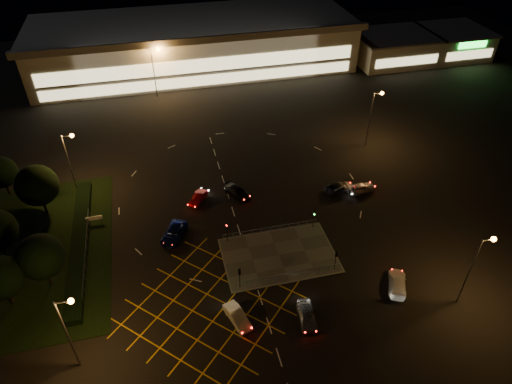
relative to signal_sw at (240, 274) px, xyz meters
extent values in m
plane|color=black|center=(4.00, 5.99, -2.37)|extent=(180.00, 180.00, 0.00)
cube|color=#4C4944|center=(6.00, 3.99, -2.31)|extent=(14.00, 9.00, 0.12)
cube|color=black|center=(-24.00, 11.99, -2.33)|extent=(18.00, 30.00, 0.08)
cube|color=black|center=(-19.00, 11.99, -1.87)|extent=(2.00, 26.00, 1.00)
cube|color=beige|center=(4.00, 67.99, 2.63)|extent=(70.00, 25.00, 10.00)
cube|color=slate|center=(4.00, 67.99, 7.83)|extent=(72.00, 26.50, 0.60)
cube|color=#FFEAA5|center=(4.00, 55.44, 2.63)|extent=(66.00, 0.20, 3.00)
cube|color=#FFEAA5|center=(4.00, 55.44, -0.57)|extent=(66.00, 0.20, 2.20)
cube|color=beige|center=(50.00, 59.99, 0.63)|extent=(18.00, 14.00, 6.00)
cube|color=slate|center=(50.00, 59.99, 3.78)|extent=(18.80, 14.80, 0.40)
cube|color=#FFEAA5|center=(50.00, 52.94, 0.23)|extent=(15.30, 0.20, 2.00)
cube|color=beige|center=(66.00, 59.99, 0.63)|extent=(14.00, 14.00, 6.00)
cube|color=slate|center=(66.00, 59.99, 3.78)|extent=(14.80, 14.80, 0.40)
cube|color=#FFEAA5|center=(66.00, 52.94, 0.23)|extent=(11.90, 0.20, 2.00)
cube|color=#19E533|center=(66.00, 52.84, 2.63)|extent=(7.00, 0.30, 1.40)
cylinder|color=slate|center=(-18.00, -6.01, 2.63)|extent=(0.20, 0.20, 10.00)
cylinder|color=slate|center=(-17.30, -6.01, 7.43)|extent=(1.40, 0.12, 0.12)
sphere|color=orange|center=(-16.60, -6.01, 7.38)|extent=(0.56, 0.56, 0.56)
cylinder|color=slate|center=(24.00, -8.01, 2.63)|extent=(0.20, 0.20, 10.00)
cylinder|color=slate|center=(24.70, -8.01, 7.43)|extent=(1.40, 0.12, 0.12)
sphere|color=orange|center=(25.40, -8.01, 7.38)|extent=(0.56, 0.56, 0.56)
cylinder|color=slate|center=(-20.00, 23.99, 2.63)|extent=(0.20, 0.20, 10.00)
cylinder|color=slate|center=(-19.30, 23.99, 7.43)|extent=(1.40, 0.12, 0.12)
sphere|color=orange|center=(-18.60, 23.99, 7.38)|extent=(0.56, 0.56, 0.56)
cylinder|color=slate|center=(28.00, 25.99, 2.63)|extent=(0.20, 0.20, 10.00)
cylinder|color=slate|center=(28.70, 25.99, 7.43)|extent=(1.40, 0.12, 0.12)
sphere|color=orange|center=(29.40, 25.99, 7.38)|extent=(0.56, 0.56, 0.56)
cylinder|color=slate|center=(-6.00, 53.99, 2.63)|extent=(0.20, 0.20, 10.00)
cylinder|color=slate|center=(-5.30, 53.99, 7.43)|extent=(1.40, 0.12, 0.12)
sphere|color=orange|center=(-4.60, 53.99, 7.38)|extent=(0.56, 0.56, 0.56)
cylinder|color=slate|center=(34.00, 55.99, 2.63)|extent=(0.20, 0.20, 10.00)
cylinder|color=slate|center=(34.70, 55.99, 7.43)|extent=(1.40, 0.12, 0.12)
sphere|color=orange|center=(35.40, 55.99, 7.38)|extent=(0.56, 0.56, 0.56)
cylinder|color=black|center=(0.00, -0.01, -0.75)|extent=(0.10, 0.10, 3.00)
cube|color=black|center=(0.00, -0.01, 0.45)|extent=(0.28, 0.18, 0.90)
sphere|color=#19FF33|center=(0.00, 0.12, 0.45)|extent=(0.16, 0.16, 0.16)
cylinder|color=black|center=(12.00, -0.01, -0.75)|extent=(0.10, 0.10, 3.00)
cube|color=black|center=(12.00, -0.01, 0.45)|extent=(0.28, 0.18, 0.90)
sphere|color=#19FF33|center=(12.00, 0.12, 0.45)|extent=(0.16, 0.16, 0.16)
cylinder|color=black|center=(0.00, 7.99, -0.75)|extent=(0.10, 0.10, 3.00)
cube|color=black|center=(0.00, 7.99, 0.45)|extent=(0.28, 0.18, 0.90)
sphere|color=#FF0C0C|center=(0.00, 7.86, 0.45)|extent=(0.16, 0.16, 0.16)
cylinder|color=black|center=(12.00, 7.99, -0.75)|extent=(0.10, 0.10, 3.00)
cube|color=black|center=(12.00, 7.99, 0.45)|extent=(0.28, 0.18, 0.90)
sphere|color=#19FF33|center=(12.00, 7.86, 0.45)|extent=(0.16, 0.16, 0.16)
cylinder|color=black|center=(-26.00, 3.99, -1.11)|extent=(0.36, 0.36, 2.52)
sphere|color=black|center=(-26.00, 3.99, 1.97)|extent=(5.04, 5.04, 5.04)
cylinder|color=black|center=(-28.00, 11.99, -1.02)|extent=(0.36, 0.36, 2.70)
cylinder|color=black|center=(-24.00, 19.99, -0.93)|extent=(0.36, 0.36, 2.88)
sphere|color=black|center=(-24.00, 19.99, 2.59)|extent=(5.76, 5.76, 5.76)
cylinder|color=black|center=(-30.00, 25.99, -1.20)|extent=(0.36, 0.36, 2.34)
sphere|color=black|center=(-30.00, 25.99, 1.66)|extent=(4.68, 4.68, 4.68)
cylinder|color=black|center=(-22.00, 5.99, -1.02)|extent=(0.36, 0.36, 2.70)
sphere|color=black|center=(-22.00, 5.99, 2.28)|extent=(5.40, 5.40, 5.40)
imported|color=#ACAEB4|center=(6.27, -6.23, -1.61)|extent=(2.37, 4.65, 1.51)
imported|color=white|center=(-1.27, -4.54, -1.66)|extent=(2.76, 4.53, 1.41)
imported|color=navy|center=(-6.75, 10.63, -1.65)|extent=(4.44, 5.69, 1.44)
imported|color=black|center=(3.39, 17.55, -1.69)|extent=(4.02, 4.97, 1.35)
imported|color=#B2B6BA|center=(21.79, 13.99, -1.65)|extent=(4.49, 2.54, 1.44)
imported|color=maroon|center=(-2.50, 17.54, -1.74)|extent=(3.28, 3.84, 1.25)
imported|color=black|center=(18.68, 14.76, -1.69)|extent=(5.11, 2.82, 1.35)
imported|color=#BDBDBD|center=(18.25, -4.33, -1.65)|extent=(3.98, 5.28, 1.42)
camera|label=1|loc=(-6.65, -35.37, 40.26)|focal=32.00mm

